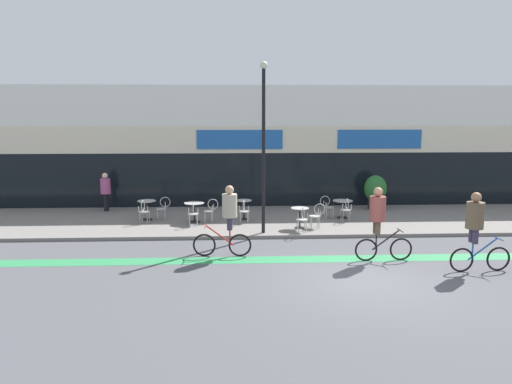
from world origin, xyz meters
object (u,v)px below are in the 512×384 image
cafe_chair_0_near (144,210)px  cafe_chair_1_side (211,209)px  bistro_table_3 (300,214)px  pedestrian_near_end (106,188)px  cyclist_2 (228,215)px  cyclist_1 (476,225)px  bistro_table_1 (194,208)px  bistro_table_2 (244,206)px  cafe_chair_3_near (302,218)px  bistro_table_4 (343,205)px  cafe_chair_4_near (346,208)px  cafe_chair_2_near (244,210)px  cafe_chair_0_side (163,207)px  bistro_table_0 (147,206)px  cafe_chair_1_near (193,212)px  cafe_chair_4_side (327,205)px  lamp_post (264,137)px  cafe_chair_3_side (317,214)px  planter_pot (375,191)px  cyclist_0 (379,217)px

cafe_chair_0_near → cafe_chair_1_side: (2.53, 0.09, 0.00)m
bistro_table_3 → pedestrian_near_end: size_ratio=0.46×
cyclist_2 → cyclist_1: bearing=168.5°
cafe_chair_0_near → cyclist_1: (9.91, -6.00, 0.66)m
bistro_table_1 → pedestrian_near_end: size_ratio=0.47×
bistro_table_2 → cafe_chair_3_near: 3.00m
bistro_table_4 → cafe_chair_4_near: size_ratio=0.87×
cafe_chair_2_near → cyclist_2: (-0.58, -4.09, 0.62)m
cafe_chair_0_near → cafe_chair_0_side: size_ratio=1.00×
bistro_table_0 → cafe_chair_2_near: bearing=-11.0°
pedestrian_near_end → cafe_chair_1_near: bearing=146.2°
bistro_table_1 → cafe_chair_4_side: 5.27m
bistro_table_2 → cafe_chair_1_side: (-1.29, -0.42, -0.02)m
cafe_chair_4_side → pedestrian_near_end: (-9.19, 1.91, 0.46)m
bistro_table_2 → cafe_chair_4_side: 3.33m
cafe_chair_0_near → cafe_chair_4_side: bearing=-77.6°
cafe_chair_0_side → cyclist_2: (2.59, -4.85, 0.62)m
cafe_chair_1_side → cyclist_2: (0.70, -4.30, 0.62)m
cafe_chair_4_side → lamp_post: bearing=-144.1°
cafe_chair_2_near → cafe_chair_3_side: 2.81m
bistro_table_1 → planter_pot: planter_pot is taller
cafe_chair_2_near → bistro_table_0: bearing=87.3°
bistro_table_3 → cafe_chair_1_near: 3.95m
bistro_table_4 → cyclist_2: bearing=-133.3°
bistro_table_1 → cafe_chair_0_side: bearing=157.1°
lamp_post → cyclist_2: lamp_post is taller
cafe_chair_0_side → cyclist_2: cyclist_2 is taller
cafe_chair_0_near → cafe_chair_2_near: same height
bistro_table_0 → cafe_chair_2_near: 3.87m
bistro_table_0 → cafe_chair_4_near: size_ratio=0.85×
bistro_table_4 → pedestrian_near_end: pedestrian_near_end is taller
cafe_chair_1_near → planter_pot: (7.68, 2.91, 0.30)m
cafe_chair_1_near → cyclist_0: 7.19m
cafe_chair_0_near → cafe_chair_1_side: size_ratio=1.00×
bistro_table_1 → bistro_table_3: 4.09m
bistro_table_4 → lamp_post: bearing=-144.6°
cafe_chair_4_side → cyclist_1: cyclist_1 is taller
planter_pot → cyclist_1: cyclist_1 is taller
bistro_table_0 → cafe_chair_2_near: cafe_chair_2_near is taller
cyclist_0 → cyclist_1: size_ratio=0.99×
cafe_chair_0_near → planter_pot: (9.60, 2.39, 0.30)m
cafe_chair_0_near → bistro_table_1: bearing=-79.5°
cafe_chair_0_near → cafe_chair_4_near: 7.78m
bistro_table_3 → cyclist_0: 4.23m
bistro_table_4 → cyclist_0: 5.54m
cafe_chair_3_near → cafe_chair_4_side: size_ratio=1.00×
cafe_chair_2_near → cafe_chair_1_side: bearing=89.1°
cyclist_0 → bistro_table_0: bearing=142.4°
bistro_table_2 → cyclist_0: size_ratio=0.36×
cafe_chair_3_side → bistro_table_0: bearing=-16.1°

